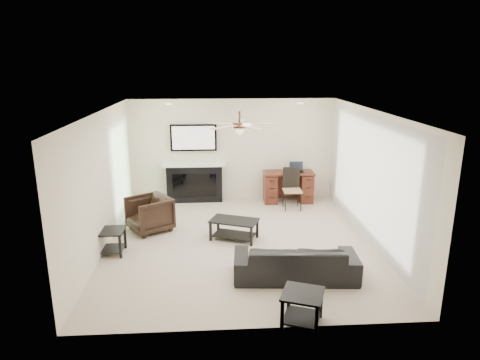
{
  "coord_description": "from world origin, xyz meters",
  "views": [
    {
      "loc": [
        -0.49,
        -7.57,
        3.35
      ],
      "look_at": [
        0.01,
        0.11,
        1.22
      ],
      "focal_mm": 32.0,
      "sensor_mm": 36.0,
      "label": 1
    }
  ],
  "objects_px": {
    "fireplace_unit": "(194,164)",
    "desk": "(288,187)",
    "coffee_table": "(234,229)",
    "sofa": "(296,261)",
    "armchair": "(149,214)"
  },
  "relations": [
    {
      "from": "armchair",
      "to": "desk",
      "type": "relative_size",
      "value": 0.65
    },
    {
      "from": "desk",
      "to": "sofa",
      "type": "bearing_deg",
      "value": -98.11
    },
    {
      "from": "sofa",
      "to": "fireplace_unit",
      "type": "bearing_deg",
      "value": -62.03
    },
    {
      "from": "fireplace_unit",
      "to": "desk",
      "type": "relative_size",
      "value": 1.57
    },
    {
      "from": "sofa",
      "to": "desk",
      "type": "relative_size",
      "value": 1.61
    },
    {
      "from": "armchair",
      "to": "fireplace_unit",
      "type": "relative_size",
      "value": 0.41
    },
    {
      "from": "sofa",
      "to": "armchair",
      "type": "bearing_deg",
      "value": -35.2
    },
    {
      "from": "coffee_table",
      "to": "fireplace_unit",
      "type": "relative_size",
      "value": 0.47
    },
    {
      "from": "sofa",
      "to": "desk",
      "type": "bearing_deg",
      "value": -93.72
    },
    {
      "from": "fireplace_unit",
      "to": "coffee_table",
      "type": "bearing_deg",
      "value": -70.56
    },
    {
      "from": "desk",
      "to": "coffee_table",
      "type": "bearing_deg",
      "value": -122.89
    },
    {
      "from": "desk",
      "to": "armchair",
      "type": "bearing_deg",
      "value": -151.8
    },
    {
      "from": "fireplace_unit",
      "to": "desk",
      "type": "distance_m",
      "value": 2.37
    },
    {
      "from": "coffee_table",
      "to": "desk",
      "type": "height_order",
      "value": "desk"
    },
    {
      "from": "coffee_table",
      "to": "fireplace_unit",
      "type": "height_order",
      "value": "fireplace_unit"
    }
  ]
}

